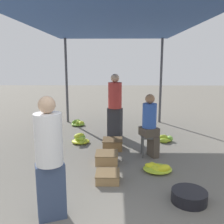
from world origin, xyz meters
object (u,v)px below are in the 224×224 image
Objects in this scene: banana_pile_left_0 at (81,139)px; crate_mid at (107,158)px; crate_far at (108,177)px; banana_pile_left_1 at (78,123)px; banana_pile_right_2 at (165,139)px; basin_black at (189,196)px; crate_near at (113,144)px; vendor_foreground at (49,157)px; stool at (149,140)px; shopper_walking_mid at (115,105)px; vendor_seated at (150,124)px; banana_pile_right_0 at (157,168)px; banana_pile_right_1 at (149,126)px.

crate_mid is at bearing -60.05° from banana_pile_left_0.
banana_pile_left_0 is at bearing 110.24° from crate_far.
banana_pile_right_2 is at bearing -32.75° from banana_pile_left_1.
crate_mid reaches higher than basin_black.
banana_pile_left_1 is 0.97× the size of crate_near.
crate_mid reaches higher than banana_pile_right_2.
banana_pile_left_0 is (-0.05, 3.07, -0.74)m from vendor_foreground.
crate_near is (0.81, -0.39, 0.02)m from banana_pile_left_0.
vendor_foreground is at bearing -124.52° from stool.
shopper_walking_mid is (0.80, 3.69, 0.05)m from vendor_foreground.
stool is at bearing 101.12° from basin_black.
vendor_seated reaches higher than crate_far.
banana_pile_left_0 is 1.41m from crate_mid.
banana_pile_right_0 is (0.06, -0.81, -0.30)m from stool.
vendor_seated is 2.30m from banana_pile_right_1.
crate_mid is at bearing 156.73° from banana_pile_right_0.
banana_pile_right_0 is at bearing 106.32° from basin_black.
crate_near is at bearing 116.91° from basin_black.
stool is at bearing -28.59° from crate_near.
vendor_foreground reaches higher than banana_pile_right_2.
vendor_seated is at bearing -28.43° from crate_near.
shopper_walking_mid is at bearing 109.59° from banana_pile_right_0.
vendor_seated is 2.97× the size of crate_mid.
banana_pile_left_0 reaches higher than banana_pile_right_2.
basin_black is at bearing -27.60° from crate_far.
banana_pile_left_0 is at bearing 152.90° from stool.
shopper_walking_mid is (0.11, 2.65, 0.81)m from crate_far.
basin_black is 1.13× the size of banana_pile_left_0.
banana_pile_right_1 reaches higher than basin_black.
basin_black reaches higher than crate_far.
banana_pile_right_2 reaches higher than banana_pile_right_0.
stool is 1.02× the size of banana_pile_left_1.
basin_black is at bearing 11.97° from vendor_foreground.
basin_black is 5.02m from banana_pile_left_1.
vendor_seated is 3.31× the size of crate_far.
stool is 0.99× the size of crate_near.
banana_pile_right_2 is 2.02m from crate_mid.
crate_near is at bearing 82.81° from crate_mid.
vendor_foreground is 1.46m from crate_far.
banana_pile_left_0 is 1.00× the size of crate_mid.
crate_far is (-0.91, -0.40, 0.02)m from banana_pile_right_0.
vendor_foreground is at bearing -122.67° from banana_pile_right_2.
crate_mid reaches higher than crate_far.
banana_pile_right_1 is at bearing 58.46° from crate_near.
stool is at bearing -62.79° from shopper_walking_mid.
basin_black is 4.04m from banana_pile_right_1.
banana_pile_right_1 is (0.23, 3.01, 0.04)m from banana_pile_right_0.
stool is 2.23m from banana_pile_right_1.
vendor_seated reaches higher than basin_black.
vendor_foreground reaches higher than stool.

